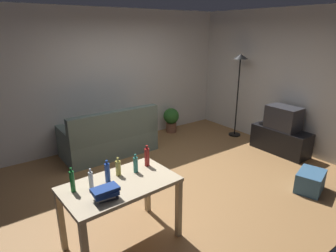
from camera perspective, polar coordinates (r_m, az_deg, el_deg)
The scene contains 17 objects.
ground_plane at distance 4.72m, azimuth 2.64°, elevation -10.61°, with size 5.20×4.40×0.02m, color #9E7042.
wall_rear at distance 6.06m, azimuth -10.43°, elevation 9.42°, with size 5.20×0.10×2.70m, color silver.
wall_right at distance 6.17m, azimuth 22.31°, elevation 8.50°, with size 0.10×4.40×2.70m, color silver.
couch at distance 5.59m, azimuth -11.49°, elevation -2.53°, with size 1.73×0.84×0.92m.
tv_stand at distance 6.01m, azimuth 21.50°, elevation -2.67°, with size 0.44×1.10×0.48m.
tv at distance 5.87m, azimuth 22.05°, elevation 1.52°, with size 0.41×0.60×0.44m.
torchiere_lamp at distance 6.38m, azimuth 14.04°, elevation 10.21°, with size 0.32×0.32×1.81m.
desk at distance 3.18m, azimuth -9.46°, elevation -12.84°, with size 1.24×0.76×0.76m.
potted_plant at distance 6.65m, azimuth 0.64°, elevation 1.53°, with size 0.36×0.36×0.57m.
storage_box at distance 4.83m, azimuth 26.52°, elevation -9.82°, with size 0.48×0.34×0.30m, color #386084.
bottle_green at distance 3.03m, azimuth -18.55°, elevation -10.40°, with size 0.05×0.05×0.26m.
bottle_clear at distance 3.06m, azimuth -15.13°, elevation -10.28°, with size 0.05×0.05×0.21m.
bottle_blue at distance 3.12m, azimuth -12.00°, elevation -9.02°, with size 0.06×0.06×0.25m.
bottle_squat at distance 3.23m, azimuth -9.91°, elevation -8.21°, with size 0.06×0.06×0.21m.
bottle_tall at distance 3.27m, azimuth -6.49°, elevation -7.63°, with size 0.05×0.05×0.22m.
bottle_red at distance 3.40m, azimuth -4.22°, elevation -6.16°, with size 0.06×0.06×0.26m.
book_stack at distance 2.85m, azimuth -12.35°, elevation -12.87°, with size 0.25×0.19×0.12m.
Camera 1 is at (-2.59, -3.19, 2.30)m, focal length 30.55 mm.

